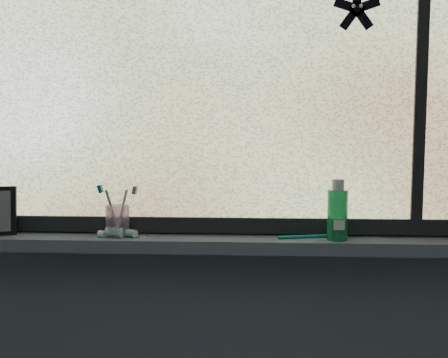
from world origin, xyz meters
The scene contains 10 objects.
wall_back centered at (0.00, 1.30, 1.25)m, with size 3.00×0.01×2.50m, color #9EA3A8.
windowsill centered at (0.00, 1.23, 1.00)m, with size 1.62×0.14×0.04m, color slate.
window_pane centered at (0.00, 1.28, 1.53)m, with size 1.50×0.01×1.00m, color silver.
frame_bottom centered at (0.00, 1.28, 1.05)m, with size 1.60×0.03×0.05m, color black.
frame_mullion centered at (0.60, 1.28, 1.53)m, with size 0.04×0.03×1.00m, color black.
starfish_sticker centered at (0.40, 1.27, 1.72)m, with size 0.15×0.02×0.15m, color black, non-canonical shape.
toothpaste_tube centered at (-0.32, 1.21, 1.04)m, with size 0.18×0.04×0.03m, color white, non-canonical shape.
toothbrush_cup centered at (-0.34, 1.23, 1.07)m, with size 0.07×0.07×0.10m, color #C2A1D5.
toothbrush_lying centered at (0.26, 1.23, 1.03)m, with size 0.23×0.02×0.02m, color #0D7A6E, non-canonical shape.
mouthwash_bottle centered at (0.35, 1.21, 1.11)m, with size 0.06×0.06×0.15m, color #1E9C56.
Camera 1 is at (0.08, -0.30, 1.35)m, focal length 40.00 mm.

